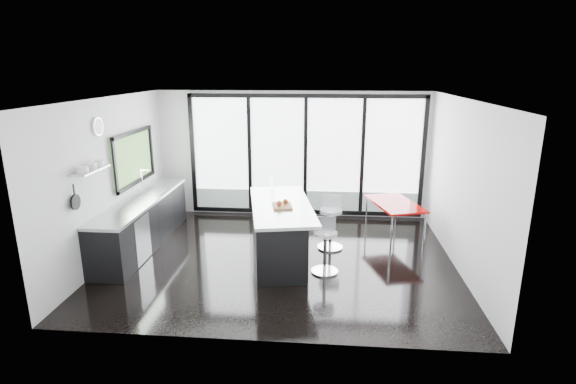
# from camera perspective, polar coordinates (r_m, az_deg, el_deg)

# --- Properties ---
(floor) EXTENTS (6.00, 5.00, 0.00)m
(floor) POSITION_cam_1_polar(r_m,az_deg,el_deg) (8.07, -0.90, -8.45)
(floor) COLOR black
(floor) RESTS_ON ground
(ceiling) EXTENTS (6.00, 5.00, 0.00)m
(ceiling) POSITION_cam_1_polar(r_m,az_deg,el_deg) (7.39, -1.00, 11.80)
(ceiling) COLOR white
(ceiling) RESTS_ON wall_back
(wall_back) EXTENTS (6.00, 0.09, 2.80)m
(wall_back) POSITION_cam_1_polar(r_m,az_deg,el_deg) (10.02, 2.07, 3.96)
(wall_back) COLOR silver
(wall_back) RESTS_ON ground
(wall_front) EXTENTS (6.00, 0.00, 2.80)m
(wall_front) POSITION_cam_1_polar(r_m,az_deg,el_deg) (5.25, -3.79, -5.54)
(wall_front) COLOR silver
(wall_front) RESTS_ON ground
(wall_left) EXTENTS (0.26, 5.00, 2.80)m
(wall_left) POSITION_cam_1_polar(r_m,az_deg,el_deg) (8.65, -20.78, 3.06)
(wall_left) COLOR silver
(wall_left) RESTS_ON ground
(wall_right) EXTENTS (0.00, 5.00, 2.80)m
(wall_right) POSITION_cam_1_polar(r_m,az_deg,el_deg) (7.89, 21.27, 0.67)
(wall_right) COLOR silver
(wall_right) RESTS_ON ground
(counter_cabinets) EXTENTS (0.69, 3.24, 1.36)m
(counter_cabinets) POSITION_cam_1_polar(r_m,az_deg,el_deg) (8.92, -18.01, -3.66)
(counter_cabinets) COLOR black
(counter_cabinets) RESTS_ON floor
(island) EXTENTS (1.45, 2.55, 1.28)m
(island) POSITION_cam_1_polar(r_m,az_deg,el_deg) (7.99, -1.41, -4.85)
(island) COLOR black
(island) RESTS_ON floor
(bar_stool_near) EXTENTS (0.47, 0.47, 0.71)m
(bar_stool_near) POSITION_cam_1_polar(r_m,az_deg,el_deg) (7.45, 4.72, -7.64)
(bar_stool_near) COLOR silver
(bar_stool_near) RESTS_ON floor
(bar_stool_far) EXTENTS (0.50, 0.50, 0.76)m
(bar_stool_far) POSITION_cam_1_polar(r_m,az_deg,el_deg) (8.42, 5.41, -4.68)
(bar_stool_far) COLOR silver
(bar_stool_far) RESTS_ON floor
(red_table) EXTENTS (1.12, 1.51, 0.72)m
(red_table) POSITION_cam_1_polar(r_m,az_deg,el_deg) (9.17, 13.30, -3.47)
(red_table) COLOR #9D0604
(red_table) RESTS_ON floor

